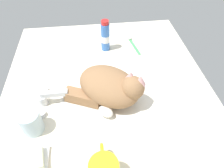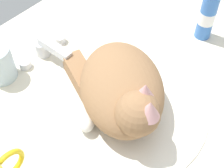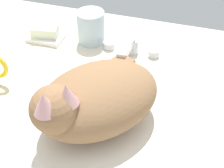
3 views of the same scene
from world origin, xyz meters
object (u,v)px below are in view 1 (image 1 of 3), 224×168
Objects in this scene: faucet at (47,98)px; rinse_cup at (31,122)px; soap_bar at (36,159)px; cat at (111,87)px; toothpaste_bottle at (105,36)px; toothbrush at (133,44)px.

rinse_cup reaches higher than faucet.
faucet reaches higher than soap_bar.
faucet is at bearing 87.94° from cat.
cat is 28.86cm from rinse_cup.
rinse_cup reaches higher than soap_bar.
rinse_cup is (-11.00, 3.42, 1.53)cm from faucet.
toothpaste_bottle reaches higher than faucet.
toothpaste_bottle is 1.04× the size of toothbrush.
rinse_cup is 60.57cm from toothbrush.
soap_bar is at bearing 131.91° from cat.
toothbrush is (55.04, -39.54, -1.95)cm from soap_bar.
toothpaste_bottle is (31.83, -1.17, 0.47)cm from cat.
rinse_cup is 1.24× the size of soap_bar.
faucet is at bearing -2.11° from soap_bar.
toothbrush is (43.38, -42.13, -3.62)cm from rinse_cup.
faucet is 1.71× the size of rinse_cup.
soap_bar reaches higher than toothbrush.
toothpaste_bottle is at bearing -38.50° from faucet.
soap_bar is at bearing -167.50° from rinse_cup.
cat is at bearing -69.32° from rinse_cup.
toothbrush is at bearing -84.34° from toothpaste_bottle.
rinse_cup is at bearing 146.23° from toothpaste_bottle.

